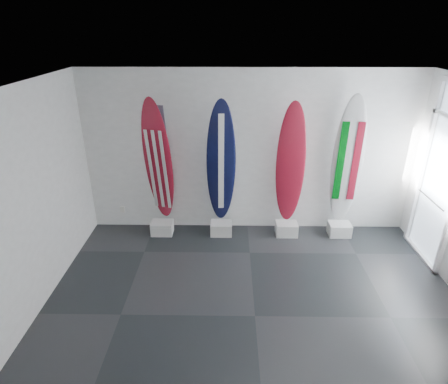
{
  "coord_description": "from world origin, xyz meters",
  "views": [
    {
      "loc": [
        -0.36,
        -3.93,
        3.67
      ],
      "look_at": [
        -0.45,
        1.4,
        1.23
      ],
      "focal_mm": 29.8,
      "sensor_mm": 36.0,
      "label": 1
    }
  ],
  "objects_px": {
    "surfboard_navy": "(221,163)",
    "surfboard_italy": "(347,162)",
    "surfboard_swiss": "(291,165)",
    "surfboard_usa": "(158,162)"
  },
  "relations": [
    {
      "from": "surfboard_navy",
      "to": "surfboard_italy",
      "type": "xyz_separation_m",
      "value": [
        2.23,
        0.0,
        0.04
      ]
    },
    {
      "from": "surfboard_navy",
      "to": "surfboard_swiss",
      "type": "relative_size",
      "value": 1.02
    },
    {
      "from": "surfboard_usa",
      "to": "surfboard_swiss",
      "type": "height_order",
      "value": "surfboard_usa"
    },
    {
      "from": "surfboard_usa",
      "to": "surfboard_swiss",
      "type": "xyz_separation_m",
      "value": [
        2.36,
        0.0,
        -0.04
      ]
    },
    {
      "from": "surfboard_usa",
      "to": "surfboard_italy",
      "type": "bearing_deg",
      "value": 15.18
    },
    {
      "from": "surfboard_navy",
      "to": "surfboard_swiss",
      "type": "height_order",
      "value": "surfboard_navy"
    },
    {
      "from": "surfboard_usa",
      "to": "surfboard_navy",
      "type": "bearing_deg",
      "value": 15.18
    },
    {
      "from": "surfboard_navy",
      "to": "surfboard_swiss",
      "type": "bearing_deg",
      "value": -5.55
    },
    {
      "from": "surfboard_usa",
      "to": "surfboard_swiss",
      "type": "relative_size",
      "value": 1.04
    },
    {
      "from": "surfboard_navy",
      "to": "surfboard_italy",
      "type": "bearing_deg",
      "value": -5.55
    }
  ]
}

